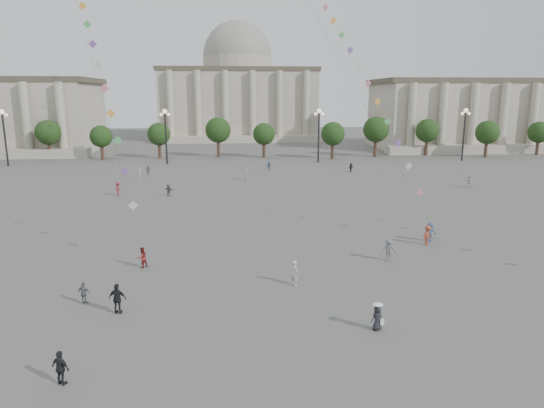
{
  "coord_description": "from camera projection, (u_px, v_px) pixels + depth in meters",
  "views": [
    {
      "loc": [
        -2.39,
        -25.85,
        13.2
      ],
      "look_at": [
        0.79,
        12.0,
        4.66
      ],
      "focal_mm": 32.0,
      "sensor_mm": 36.0,
      "label": 1
    }
  ],
  "objects": [
    {
      "name": "kite_flyer_1",
      "position": [
        430.0,
        232.0,
        44.52
      ],
      "size": [
        1.26,
        0.84,
        1.82
      ],
      "primitive_type": "imported",
      "rotation": [
        0.0,
        0.0,
        0.14
      ],
      "color": "#334D74",
      "rests_on": "ground"
    },
    {
      "name": "person_crowd_8",
      "position": [
        428.0,
        235.0,
        43.53
      ],
      "size": [
        1.34,
        1.21,
        1.81
      ],
      "primitive_type": "imported",
      "rotation": [
        0.0,
        0.0,
        0.6
      ],
      "color": "brown",
      "rests_on": "ground"
    },
    {
      "name": "lamp_post_far_west",
      "position": [
        4.0,
        127.0,
        90.98
      ],
      "size": [
        2.0,
        0.9,
        10.65
      ],
      "color": "#262628",
      "rests_on": "ground"
    },
    {
      "name": "person_crowd_17",
      "position": [
        118.0,
        189.0,
        65.05
      ],
      "size": [
        0.82,
        1.27,
        1.86
      ],
      "primitive_type": "imported",
      "rotation": [
        0.0,
        0.0,
        1.46
      ],
      "color": "maroon",
      "rests_on": "ground"
    },
    {
      "name": "kite_flyer_0",
      "position": [
        142.0,
        257.0,
        37.8
      ],
      "size": [
        1.02,
        1.01,
        1.66
      ],
      "primitive_type": "imported",
      "rotation": [
        0.0,
        0.0,
        3.92
      ],
      "color": "maroon",
      "rests_on": "ground"
    },
    {
      "name": "person_crowd_0",
      "position": [
        269.0,
        166.0,
        87.25
      ],
      "size": [
        0.97,
        0.66,
        1.53
      ],
      "primitive_type": "imported",
      "rotation": [
        0.0,
        0.0,
        0.35
      ],
      "color": "#335073",
      "rests_on": "ground"
    },
    {
      "name": "person_crowd_10",
      "position": [
        140.0,
        174.0,
        77.74
      ],
      "size": [
        0.76,
        0.81,
        1.86
      ],
      "primitive_type": "imported",
      "rotation": [
        0.0,
        0.0,
        2.22
      ],
      "color": "silver",
      "rests_on": "ground"
    },
    {
      "name": "person_crowd_7",
      "position": [
        470.0,
        181.0,
        70.84
      ],
      "size": [
        1.86,
        0.84,
        1.94
      ],
      "primitive_type": "imported",
      "rotation": [
        0.0,
        0.0,
        2.99
      ],
      "color": "silver",
      "rests_on": "ground"
    },
    {
      "name": "hall_central",
      "position": [
        238.0,
        92.0,
        150.73
      ],
      "size": [
        48.3,
        34.3,
        35.5
      ],
      "color": "#A69A8B",
      "rests_on": "ground"
    },
    {
      "name": "ground",
      "position": [
        276.0,
        327.0,
        28.22
      ],
      "size": [
        360.0,
        360.0,
        0.0
      ],
      "primitive_type": "plane",
      "color": "#52504D",
      "rests_on": "ground"
    },
    {
      "name": "person_crowd_12",
      "position": [
        169.0,
        190.0,
        64.88
      ],
      "size": [
        1.45,
        1.29,
        1.6
      ],
      "primitive_type": "imported",
      "rotation": [
        0.0,
        0.0,
        2.47
      ],
      "color": "#58585C",
      "rests_on": "ground"
    },
    {
      "name": "person_crowd_6",
      "position": [
        389.0,
        250.0,
        39.27
      ],
      "size": [
        1.33,
        0.91,
        1.89
      ],
      "primitive_type": "imported",
      "rotation": [
        0.0,
        0.0,
        6.1
      ],
      "color": "#5E5D62",
      "rests_on": "ground"
    },
    {
      "name": "hat_person",
      "position": [
        377.0,
        317.0,
        27.72
      ],
      "size": [
        0.84,
        0.7,
        1.69
      ],
      "color": "black",
      "rests_on": "ground"
    },
    {
      "name": "hall_east",
      "position": [
        534.0,
        114.0,
        123.78
      ],
      "size": [
        84.0,
        26.22,
        17.2
      ],
      "color": "#A69A8B",
      "rests_on": "ground"
    },
    {
      "name": "tourist_3",
      "position": [
        84.0,
        293.0,
        31.21
      ],
      "size": [
        0.94,
        0.59,
        1.49
      ],
      "primitive_type": "imported",
      "rotation": [
        0.0,
        0.0,
        2.86
      ],
      "color": "slate",
      "rests_on": "ground"
    },
    {
      "name": "tourist_4",
      "position": [
        118.0,
        299.0,
        29.8
      ],
      "size": [
        1.2,
        0.69,
        1.93
      ],
      "primitive_type": "imported",
      "rotation": [
        0.0,
        0.0,
        2.94
      ],
      "color": "black",
      "rests_on": "ground"
    },
    {
      "name": "person_crowd_16",
      "position": [
        148.0,
        170.0,
        81.62
      ],
      "size": [
        0.98,
        0.45,
        1.64
      ],
      "primitive_type": "imported",
      "rotation": [
        0.0,
        0.0,
        6.23
      ],
      "color": "#5E5E62",
      "rests_on": "ground"
    },
    {
      "name": "tree_row",
      "position": [
        242.0,
        133.0,
        102.87
      ],
      "size": [
        137.12,
        5.12,
        8.0
      ],
      "color": "#36241B",
      "rests_on": "ground"
    },
    {
      "name": "tourist_1",
      "position": [
        61.0,
        368.0,
        22.44
      ],
      "size": [
        1.08,
        0.84,
        1.7
      ],
      "primitive_type": "imported",
      "rotation": [
        0.0,
        0.0,
        2.65
      ],
      "color": "black",
      "rests_on": "ground"
    },
    {
      "name": "lamp_post_mid_east",
      "position": [
        319.0,
        126.0,
        95.89
      ],
      "size": [
        2.0,
        0.9,
        10.65
      ],
      "color": "#262628",
      "rests_on": "ground"
    },
    {
      "name": "lamp_post_mid_west",
      "position": [
        165.0,
        126.0,
        93.44
      ],
      "size": [
        2.0,
        0.9,
        10.65
      ],
      "color": "#262628",
      "rests_on": "ground"
    },
    {
      "name": "person_crowd_4",
      "position": [
        246.0,
        174.0,
        77.1
      ],
      "size": [
        1.37,
        1.76,
        1.86
      ],
      "primitive_type": "imported",
      "rotation": [
        0.0,
        0.0,
        4.16
      ],
      "color": "silver",
      "rests_on": "ground"
    },
    {
      "name": "person_crowd_9",
      "position": [
        351.0,
        168.0,
        85.21
      ],
      "size": [
        1.33,
        1.34,
        1.55
      ],
      "primitive_type": "imported",
      "rotation": [
        0.0,
        0.0,
        0.79
      ],
      "color": "black",
      "rests_on": "ground"
    },
    {
      "name": "lamp_post_far_east",
      "position": [
        465.0,
        125.0,
        98.34
      ],
      "size": [
        2.0,
        0.9,
        10.65
      ],
      "color": "#262628",
      "rests_on": "ground"
    },
    {
      "name": "person_crowd_13",
      "position": [
        295.0,
        273.0,
        34.34
      ],
      "size": [
        0.63,
        0.77,
        1.81
      ],
      "primitive_type": "imported",
      "rotation": [
        0.0,
        0.0,
        1.92
      ],
      "color": "#B3B3AE",
      "rests_on": "ground"
    }
  ]
}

